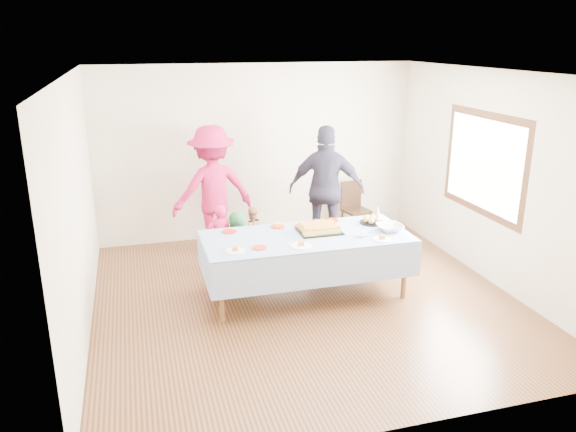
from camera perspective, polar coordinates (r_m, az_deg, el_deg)
name	(u,v)px	position (r m, az deg, el deg)	size (l,w,h in m)	color
ground	(305,299)	(6.97, 1.74, -8.38)	(5.00, 5.00, 0.00)	#442513
room_walls	(311,157)	(6.41, 2.34, 6.05)	(5.04, 5.04, 2.72)	beige
party_table	(306,240)	(6.80, 1.89, -2.42)	(2.50, 1.10, 0.78)	brown
birthday_cake	(319,228)	(6.90, 3.20, -1.28)	(0.52, 0.40, 0.09)	black
rolls_tray	(372,220)	(7.30, 8.53, -0.42)	(0.31, 0.31, 0.09)	black
punch_bowl	(390,228)	(7.05, 10.31, -1.17)	(0.32, 0.32, 0.08)	silver
party_hat	(377,211)	(7.56, 9.08, 0.53)	(0.09, 0.09, 0.16)	silver
fork_pile	(361,234)	(6.80, 7.48, -1.79)	(0.24, 0.18, 0.07)	white
plate_red_far_a	(229,231)	(6.94, -5.98, -1.58)	(0.18, 0.18, 0.01)	red
plate_red_far_b	(278,227)	(7.08, -1.06, -1.08)	(0.18, 0.18, 0.01)	red
plate_red_far_c	(302,226)	(7.10, 1.39, -1.01)	(0.18, 0.18, 0.01)	red
plate_red_far_d	(331,220)	(7.34, 4.43, -0.45)	(0.19, 0.19, 0.01)	red
plate_red_near	(259,248)	(6.39, -2.93, -3.23)	(0.17, 0.17, 0.01)	red
plate_white_left	(235,251)	(6.30, -5.39, -3.57)	(0.22, 0.22, 0.01)	white
plate_white_mid	(301,246)	(6.43, 1.33, -3.05)	(0.25, 0.25, 0.01)	white
plate_white_right	(382,239)	(6.73, 9.52, -2.36)	(0.22, 0.22, 0.01)	white
dining_chair	(354,205)	(9.12, 6.72, 1.12)	(0.44, 0.44, 0.87)	black
toddler_left	(220,238)	(7.63, -6.93, -2.28)	(0.35, 0.23, 0.95)	#D91B56
toddler_mid	(238,241)	(7.68, -5.13, -2.55)	(0.41, 0.26, 0.83)	#226731
toddler_right	(252,232)	(8.10, -3.69, -1.67)	(0.37, 0.29, 0.76)	tan
adult_left	(213,190)	(8.28, -7.66, 2.66)	(1.21, 0.70, 1.88)	#B41649
adult_right	(326,190)	(8.23, 3.93, 2.70)	(1.10, 0.46, 1.88)	#2F2B3C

